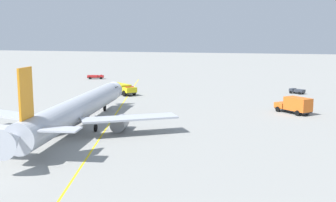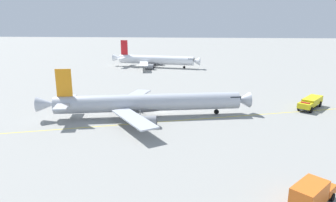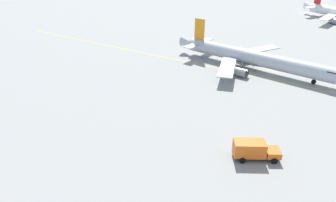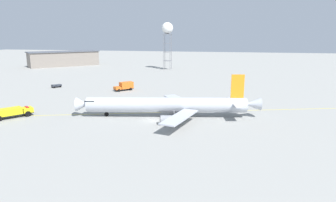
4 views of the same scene
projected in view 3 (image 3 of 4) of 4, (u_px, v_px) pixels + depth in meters
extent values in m
plane|color=gray|center=(270.00, 68.00, 85.95)|extent=(600.00, 600.00, 0.00)
cylinder|color=#B2B7C1|center=(255.00, 58.00, 83.68)|extent=(11.30, 39.80, 3.71)
cone|color=#B2B7C1|center=(188.00, 42.00, 95.42)|extent=(3.87, 4.53, 3.16)
cube|color=black|center=(334.00, 72.00, 72.82)|extent=(3.56, 2.96, 0.70)
ellipsoid|color=slate|center=(248.00, 60.00, 85.25)|extent=(6.04, 14.71, 2.04)
cube|color=orange|center=(200.00, 29.00, 91.23)|extent=(0.85, 3.19, 5.82)
cube|color=#B2B7C1|center=(205.00, 40.00, 95.42)|extent=(5.68, 3.57, 0.20)
cube|color=#B2B7C1|center=(192.00, 46.00, 90.70)|extent=(5.68, 3.57, 0.20)
cube|color=#B2B7C1|center=(258.00, 50.00, 91.92)|extent=(14.32, 6.65, 0.28)
cube|color=#B2B7C1|center=(227.00, 67.00, 79.66)|extent=(13.42, 10.94, 0.28)
cylinder|color=gray|center=(262.00, 58.00, 89.71)|extent=(2.90, 4.18, 2.20)
cylinder|color=black|center=(269.00, 59.00, 88.63)|extent=(1.87, 0.51, 1.87)
cylinder|color=gray|center=(240.00, 72.00, 80.35)|extent=(2.90, 4.18, 2.20)
cylinder|color=black|center=(247.00, 74.00, 79.27)|extent=(1.87, 0.51, 1.87)
cylinder|color=#9EA0A5|center=(315.00, 78.00, 76.02)|extent=(0.20, 0.20, 1.91)
cylinder|color=black|center=(314.00, 82.00, 76.46)|extent=(0.51, 1.14, 1.10)
cylinder|color=#9EA0A5|center=(253.00, 59.00, 87.79)|extent=(0.20, 0.20, 1.91)
cylinder|color=black|center=(253.00, 62.00, 88.22)|extent=(0.51, 1.14, 1.10)
cylinder|color=#9EA0A5|center=(242.00, 66.00, 83.24)|extent=(0.20, 0.20, 1.91)
cylinder|color=black|center=(242.00, 69.00, 83.68)|extent=(0.51, 1.14, 1.10)
cone|color=white|center=(309.00, 6.00, 143.74)|extent=(3.84, 4.50, 3.19)
cube|color=white|center=(322.00, 6.00, 142.46)|extent=(6.13, 3.57, 0.20)
cube|color=white|center=(311.00, 7.00, 139.19)|extent=(6.13, 3.57, 0.20)
cube|color=white|center=(328.00, 17.00, 128.13)|extent=(13.92, 5.63, 0.28)
cylinder|color=gray|center=(335.00, 21.00, 128.23)|extent=(2.95, 3.78, 2.39)
cube|color=#232326|center=(256.00, 155.00, 50.71)|extent=(6.82, 6.45, 0.20)
cube|color=orange|center=(273.00, 152.00, 50.37)|extent=(3.31, 3.34, 1.00)
cube|color=black|center=(279.00, 152.00, 50.28)|extent=(1.49, 1.64, 0.56)
cube|color=orange|center=(249.00, 148.00, 50.15)|extent=(5.31, 5.14, 2.40)
cylinder|color=black|center=(270.00, 151.00, 51.82)|extent=(0.93, 0.88, 1.00)
cylinder|color=black|center=(274.00, 161.00, 49.56)|extent=(0.93, 0.88, 1.00)
cylinder|color=black|center=(240.00, 151.00, 51.94)|extent=(0.93, 0.88, 1.00)
cylinder|color=black|center=(242.00, 160.00, 49.68)|extent=(0.93, 0.88, 1.00)
cube|color=yellow|center=(235.00, 72.00, 83.57)|extent=(48.04, 148.41, 0.01)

